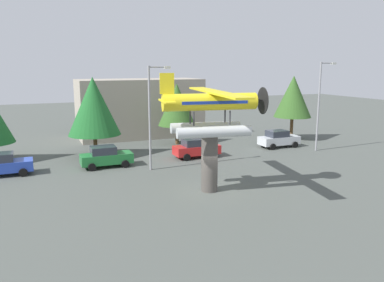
# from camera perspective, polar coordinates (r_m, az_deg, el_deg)

# --- Properties ---
(ground_plane) EXTENTS (140.00, 140.00, 0.00)m
(ground_plane) POSITION_cam_1_polar(r_m,az_deg,el_deg) (26.35, 2.55, -7.31)
(ground_plane) COLOR #4C514C
(display_pedestal) EXTENTS (1.10, 1.10, 3.84)m
(display_pedestal) POSITION_cam_1_polar(r_m,az_deg,el_deg) (25.81, 2.59, -3.26)
(display_pedestal) COLOR #4C4742
(display_pedestal) RESTS_ON ground
(floatplane_monument) EXTENTS (7.10, 10.44, 4.00)m
(floatplane_monument) POSITION_cam_1_polar(r_m,az_deg,el_deg) (25.20, 2.94, 4.69)
(floatplane_monument) COLOR silver
(floatplane_monument) RESTS_ON display_pedestal
(car_near_blue) EXTENTS (4.20, 2.02, 1.76)m
(car_near_blue) POSITION_cam_1_polar(r_m,az_deg,el_deg) (32.92, -26.09, -3.12)
(car_near_blue) COLOR #2847B7
(car_near_blue) RESTS_ON ground
(car_mid_green) EXTENTS (4.20, 2.02, 1.76)m
(car_mid_green) POSITION_cam_1_polar(r_m,az_deg,el_deg) (32.90, -12.55, -2.25)
(car_mid_green) COLOR #237A38
(car_mid_green) RESTS_ON ground
(car_far_red) EXTENTS (4.20, 2.02, 1.76)m
(car_far_red) POSITION_cam_1_polar(r_m,az_deg,el_deg) (35.42, 0.61, -1.04)
(car_far_red) COLOR red
(car_far_red) RESTS_ON ground
(car_distant_silver) EXTENTS (4.20, 2.02, 1.76)m
(car_distant_silver) POSITION_cam_1_polar(r_m,az_deg,el_deg) (40.89, 12.60, 0.32)
(car_distant_silver) COLOR silver
(car_distant_silver) RESTS_ON ground
(streetlight_primary) EXTENTS (1.84, 0.28, 8.29)m
(streetlight_primary) POSITION_cam_1_polar(r_m,az_deg,el_deg) (30.78, -5.92, 4.44)
(streetlight_primary) COLOR gray
(streetlight_primary) RESTS_ON ground
(streetlight_secondary) EXTENTS (1.84, 0.28, 8.63)m
(streetlight_secondary) POSITION_cam_1_polar(r_m,az_deg,el_deg) (39.84, 18.35, 5.69)
(streetlight_secondary) COLOR gray
(streetlight_secondary) RESTS_ON ground
(storefront_building) EXTENTS (14.27, 6.05, 6.74)m
(storefront_building) POSITION_cam_1_polar(r_m,az_deg,el_deg) (46.45, -7.66, 4.85)
(storefront_building) COLOR #9E9384
(storefront_building) RESTS_ON ground
(tree_east) EXTENTS (4.71, 4.71, 7.32)m
(tree_east) POSITION_cam_1_polar(r_m,az_deg,el_deg) (36.17, -14.26, 4.98)
(tree_east) COLOR brown
(tree_east) RESTS_ON ground
(tree_center_back) EXTENTS (3.98, 3.98, 6.48)m
(tree_center_back) POSITION_cam_1_polar(r_m,az_deg,el_deg) (40.97, -2.25, 5.37)
(tree_center_back) COLOR brown
(tree_center_back) RESTS_ON ground
(tree_far_east) EXTENTS (4.16, 4.16, 7.21)m
(tree_far_east) POSITION_cam_1_polar(r_m,az_deg,el_deg) (45.04, 14.63, 6.34)
(tree_far_east) COLOR brown
(tree_far_east) RESTS_ON ground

